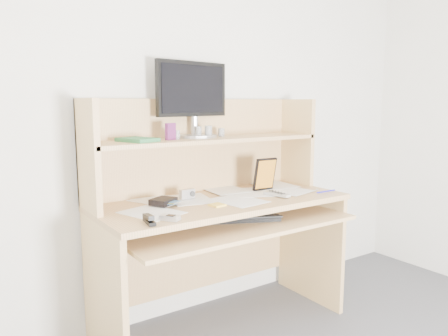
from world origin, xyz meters
TOP-DOWN VIEW (x-y plane):
  - back_wall at (0.00, 1.80)m, footprint 3.60×0.04m
  - desk at (0.00, 1.56)m, footprint 1.40×0.70m
  - paper_clutter at (0.00, 1.48)m, footprint 1.32×0.54m
  - keyboard at (0.05, 1.38)m, footprint 0.44×0.31m
  - tv_remote at (0.30, 1.37)m, footprint 0.08×0.17m
  - flip_phone at (-0.44, 1.25)m, footprint 0.09×0.10m
  - stapler at (-0.54, 1.26)m, footprint 0.05×0.12m
  - wallet at (-0.33, 1.54)m, footprint 0.16×0.15m
  - sticky_note_pad at (-0.11, 1.37)m, footprint 0.08×0.08m
  - digital_camera at (-0.16, 1.59)m, footprint 0.09×0.04m
  - game_case at (0.33, 1.52)m, footprint 0.14×0.02m
  - blue_pen at (0.60, 1.28)m, footprint 0.15×0.01m
  - card_box at (-0.24, 1.61)m, footprint 0.07×0.04m
  - shelf_book at (-0.43, 1.62)m, footprint 0.19×0.23m
  - chip_stack_a at (-0.20, 1.63)m, footprint 0.05×0.05m
  - chip_stack_b at (0.01, 1.64)m, footprint 0.05×0.05m
  - chip_stack_c at (0.12, 1.67)m, footprint 0.04×0.04m
  - chip_stack_d at (-0.04, 1.66)m, footprint 0.04×0.04m
  - monitor at (-0.04, 1.72)m, footprint 0.49×0.25m

SIDE VIEW (x-z plane):
  - keyboard at x=0.05m, z-range 0.65..0.68m
  - desk at x=0.00m, z-range 0.04..1.34m
  - paper_clutter at x=0.00m, z-range 0.75..0.76m
  - sticky_note_pad at x=-0.11m, z-range 0.75..0.76m
  - blue_pen at x=0.60m, z-range 0.76..0.76m
  - tv_remote at x=0.30m, z-range 0.76..0.77m
  - flip_phone at x=-0.44m, z-range 0.76..0.78m
  - wallet at x=-0.33m, z-range 0.76..0.79m
  - stapler at x=-0.54m, z-range 0.76..0.79m
  - digital_camera at x=-0.16m, z-range 0.76..0.81m
  - game_case at x=0.33m, z-range 0.76..0.95m
  - shelf_book at x=-0.43m, z-range 1.08..1.10m
  - chip_stack_c at x=0.12m, z-range 1.08..1.13m
  - chip_stack_a at x=-0.20m, z-range 1.08..1.13m
  - chip_stack_d at x=-0.04m, z-range 1.08..1.15m
  - chip_stack_b at x=0.01m, z-range 1.08..1.15m
  - card_box at x=-0.24m, z-range 1.08..1.17m
  - back_wall at x=0.00m, z-range 0.00..2.50m
  - monitor at x=-0.04m, z-range 1.10..1.52m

